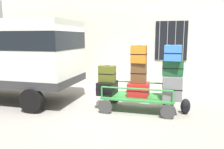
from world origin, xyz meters
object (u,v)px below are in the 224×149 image
Objects in this scene: suitcase_center_middle at (173,68)px; suitcase_left_bottom at (107,88)px; suitcase_midleft_top at (139,54)px; suitcase_center_top at (173,53)px; van at (10,52)px; suitcase_midleft_bottom at (138,89)px; luggage_cart at (138,99)px; suitcase_midleft_middle at (139,73)px; suitcase_left_middle at (107,74)px; suitcase_center_bottom at (172,87)px; backpack at (185,106)px.

suitcase_left_bottom is at bearing -179.43° from suitcase_center_middle.
suitcase_midleft_top is 0.78× the size of suitcase_center_top.
suitcase_midleft_bottom is (4.36, -0.04, -1.01)m from van.
suitcase_midleft_bottom is at bearing 178.48° from suitcase_center_middle.
luggage_cart is at bearing 179.12° from suitcase_center_top.
van is at bearing 179.27° from suitcase_midleft_middle.
suitcase_midleft_top reaches higher than suitcase_left_middle.
suitcase_midleft_bottom is at bearing 90.00° from suitcase_midleft_middle.
suitcase_midleft_top is 0.86× the size of suitcase_center_middle.
suitcase_midleft_top is at bearing -177.92° from suitcase_center_bottom.
suitcase_left_bottom is 2.31m from backpack.
suitcase_left_middle is at bearing -178.70° from backpack.
luggage_cart is 3.58× the size of suitcase_midleft_middle.
van is at bearing 179.55° from backpack.
suitcase_center_top is (0.00, -0.02, 0.42)m from suitcase_center_middle.
suitcase_left_bottom is (-0.94, -0.01, 0.27)m from luggage_cart.
backpack is at bearing 0.49° from suitcase_midleft_middle.
suitcase_center_middle reaches higher than suitcase_midleft_middle.
suitcase_left_middle is at bearing -1.60° from van.
suitcase_left_bottom is 2.17m from suitcase_center_top.
suitcase_center_middle is at bearing -177.13° from backpack.
van is 2.16× the size of luggage_cart.
van reaches higher than suitcase_left_middle.
suitcase_midleft_top is at bearing -178.62° from suitcase_center_top.
suitcase_midleft_middle is at bearing -179.51° from backpack.
suitcase_center_bottom is 0.67m from backpack.
van is 6.39× the size of suitcase_left_bottom.
van is 5.52× the size of suitcase_center_bottom.
suitcase_midleft_top is 1.97m from backpack.
suitcase_midleft_middle reaches higher than suitcase_left_middle.
suitcase_center_bottom is 1.88× the size of backpack.
van is 5.30m from suitcase_center_top.
suitcase_left_bottom is 1.40m from suitcase_midleft_top.
suitcase_midleft_top is (-0.00, -0.04, 1.31)m from luggage_cart.
suitcase_center_top is (0.94, -0.01, 1.36)m from luggage_cart.
suitcase_center_bottom is (5.30, -0.08, -0.88)m from van.
suitcase_midleft_middle reaches higher than suitcase_center_bottom.
suitcase_midleft_middle is at bearing -0.73° from van.
suitcase_center_top is at bearing 1.38° from suitcase_midleft_top.
suitcase_left_bottom is at bearing 178.31° from suitcase_midleft_top.
suitcase_center_top is at bearing -90.00° from suitcase_center_middle.
luggage_cart is at bearing 0.57° from suitcase_left_bottom.
suitcase_midleft_bottom is 0.49m from suitcase_midleft_middle.
backpack is at bearing 2.87° from suitcase_center_middle.
suitcase_left_bottom is 1.42× the size of suitcase_midleft_top.
suitcase_midleft_bottom is at bearing 177.04° from suitcase_center_top.
suitcase_left_bottom is at bearing -178.34° from suitcase_midleft_middle.
suitcase_center_bottom reaches higher than suitcase_midleft_bottom.
suitcase_center_top is 1.47× the size of backpack.
suitcase_center_bottom is at bearing -90.00° from suitcase_center_middle.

